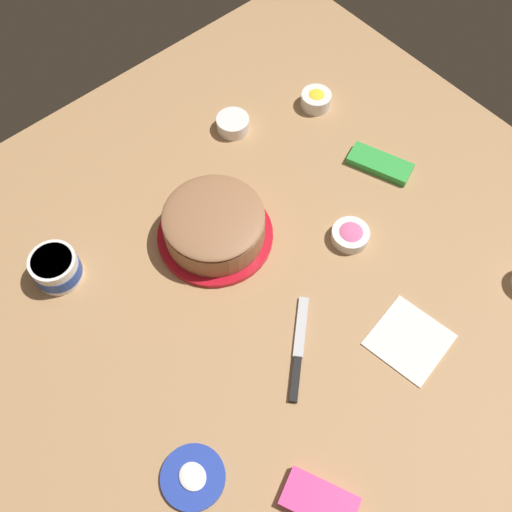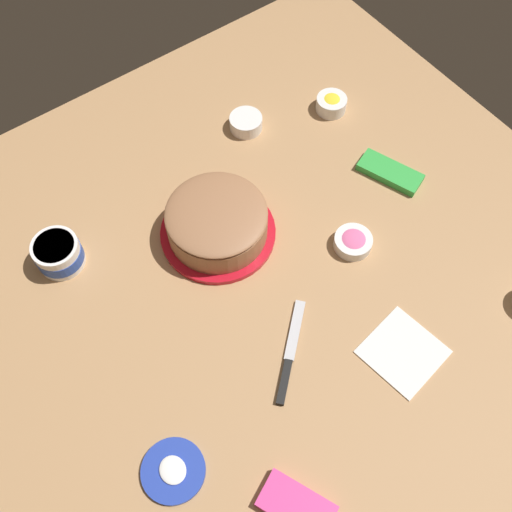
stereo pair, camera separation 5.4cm
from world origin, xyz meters
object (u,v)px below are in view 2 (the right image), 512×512
spreading_knife (289,360)px  sprinkle_bowl_pink (353,242)px  frosting_tub (58,253)px  candy_box_upper (390,172)px  sprinkle_bowl_orange (246,123)px  sprinkle_bowl_yellow (331,103)px  paper_napkin (403,351)px  frosted_cake (217,223)px  frosting_tub_lid (173,471)px  candy_box_lower (297,506)px

spreading_knife → sprinkle_bowl_pink: (-0.14, 0.29, 0.01)m
frosting_tub → candy_box_upper: bearing=71.5°
spreading_knife → sprinkle_bowl_orange: (-0.58, 0.30, 0.01)m
spreading_knife → sprinkle_bowl_yellow: (-0.49, 0.53, 0.02)m
sprinkle_bowl_yellow → sprinkle_bowl_pink: bearing=-33.0°
paper_napkin → sprinkle_bowl_yellow: bearing=153.0°
frosted_cake → frosting_tub_lid: 0.54m
sprinkle_bowl_yellow → sprinkle_bowl_pink: size_ratio=0.91×
sprinkle_bowl_orange → paper_napkin: (0.70, -0.10, -0.02)m
frosting_tub_lid → frosted_cake: bearing=136.4°
frosting_tub → spreading_knife: 0.57m
candy_box_upper → frosted_cake: bearing=-124.6°
paper_napkin → sprinkle_bowl_pink: bearing=162.2°
frosting_tub → paper_napkin: size_ratio=0.72×
frosting_tub → paper_napkin: 0.79m
sprinkle_bowl_pink → frosting_tub: bearing=-122.6°
sprinkle_bowl_orange → candy_box_lower: 0.94m
frosted_cake → spreading_knife: 0.35m
frosting_tub_lid → sprinkle_bowl_pink: (-0.18, 0.61, 0.01)m
sprinkle_bowl_yellow → candy_box_lower: size_ratio=0.59×
frosting_tub → candy_box_lower: bearing=8.6°
sprinkle_bowl_yellow → candy_box_upper: bearing=-4.9°
frosted_cake → candy_box_upper: 0.46m
frosting_tub_lid → sprinkle_bowl_yellow: sprinkle_bowl_yellow is taller
frosting_tub_lid → candy_box_upper: size_ratio=0.78×
sprinkle_bowl_yellow → sprinkle_bowl_pink: 0.43m
frosted_cake → frosting_tub_lid: frosted_cake is taller
frosted_cake → candy_box_upper: frosted_cake is taller
frosting_tub → sprinkle_bowl_pink: bearing=57.4°
sprinkle_bowl_pink → candy_box_upper: sprinkle_bowl_pink is taller
sprinkle_bowl_yellow → paper_napkin: sprinkle_bowl_yellow is taller
paper_napkin → candy_box_lower: bearing=-74.1°
candy_box_lower → sprinkle_bowl_orange: bearing=125.9°
frosted_cake → spreading_knife: bearing=-9.4°
sprinkle_bowl_pink → frosted_cake: bearing=-131.9°
frosted_cake → paper_napkin: 0.50m
sprinkle_bowl_orange → candy_box_upper: 0.39m
frosted_cake → frosting_tub: 0.36m
candy_box_lower → paper_napkin: (-0.11, 0.37, -0.01)m
sprinkle_bowl_pink → paper_napkin: size_ratio=0.59×
frosting_tub_lid → sprinkle_bowl_pink: sprinkle_bowl_pink is taller
frosting_tub → sprinkle_bowl_pink: (0.36, 0.57, -0.02)m
frosting_tub → candy_box_upper: frosting_tub is taller
spreading_knife → sprinkle_bowl_yellow: bearing=133.2°
frosting_tub → spreading_knife: bearing=28.8°
frosted_cake → sprinkle_bowl_yellow: (-0.15, 0.47, -0.03)m
sprinkle_bowl_pink → candy_box_upper: bearing=115.7°
frosted_cake → candy_box_lower: (0.58, -0.22, -0.04)m
candy_box_upper → frosting_tub_lid: bearing=-91.8°
frosting_tub_lid → spreading_knife: 0.32m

